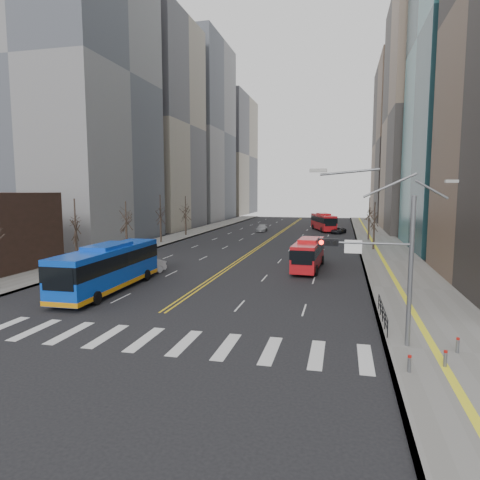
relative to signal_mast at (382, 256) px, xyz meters
name	(u,v)px	position (x,y,z in m)	size (l,w,h in m)	color
ground	(125,338)	(-13.77, -2.00, -4.86)	(220.00, 220.00, 0.00)	black
sidewalk_right	(382,246)	(3.73, 43.00, -4.78)	(7.00, 130.00, 0.15)	slate
sidewalk_left	(168,239)	(-30.27, 43.00, -4.78)	(5.00, 130.00, 0.15)	slate
crosswalk	(125,338)	(-13.77, -2.00, -4.85)	(26.70, 4.00, 0.01)	silver
centerline	(275,236)	(-13.77, 53.00, -4.85)	(0.55, 100.00, 0.01)	gold
office_towers	(287,113)	(-13.64, 66.51, 19.07)	(83.00, 134.00, 58.00)	gray
signal_mast	(382,256)	(0.00, 0.00, 0.00)	(5.37, 0.37, 9.39)	slate
pedestrian_railing	(383,311)	(0.53, 4.00, -4.03)	(0.06, 6.06, 1.02)	black
bollards	(438,355)	(2.50, -2.16, -4.30)	(2.87, 3.17, 0.78)	slate
street_trees	(201,215)	(-20.94, 32.55, 0.02)	(35.20, 47.20, 7.60)	black
blue_bus	(109,266)	(-20.69, 8.10, -2.83)	(3.30, 13.46, 3.87)	blue
red_bus_near	(308,252)	(-5.41, 21.61, -3.04)	(2.94, 10.28, 3.26)	red
red_bus_far	(323,221)	(-5.78, 65.40, -2.87)	(5.76, 11.55, 3.57)	red
car_white	(144,267)	(-20.90, 14.92, -4.08)	(1.64, 4.70, 1.55)	silver
car_dark_mid	(311,241)	(-6.46, 41.03, -4.14)	(1.70, 4.22, 1.44)	black
car_silver	(262,228)	(-17.70, 60.96, -4.18)	(1.89, 4.65, 1.35)	#98999D
car_dark_far	(338,231)	(-2.69, 60.21, -4.27)	(1.94, 4.21, 1.17)	black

